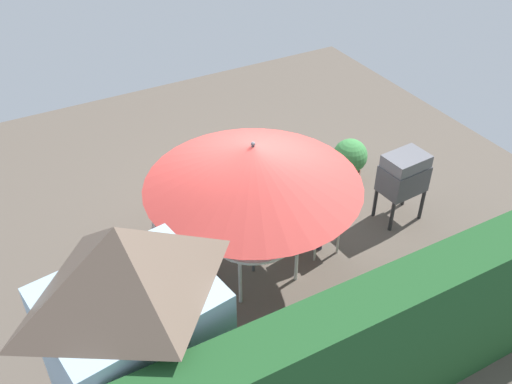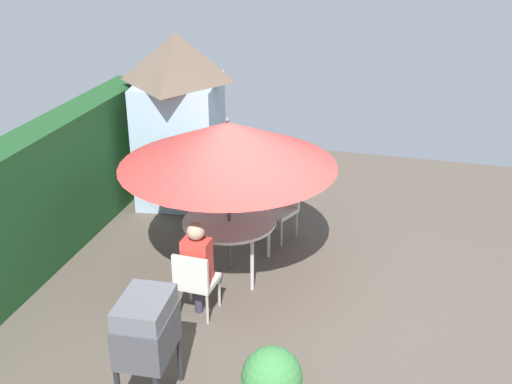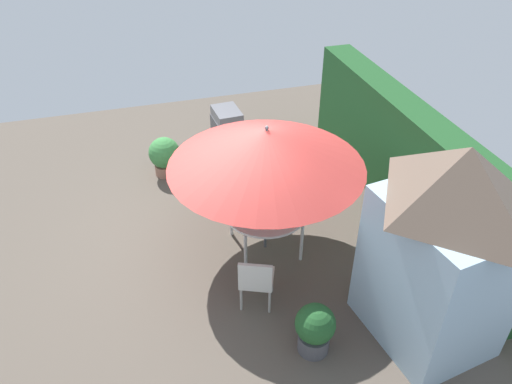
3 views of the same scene
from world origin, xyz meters
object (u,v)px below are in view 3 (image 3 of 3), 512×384
(bbq_grill, at_px, (227,126))
(chair_near_shed, at_px, (249,180))
(patio_umbrella, at_px, (266,148))
(potted_plant_by_grill, at_px, (165,155))
(potted_plant_by_shed, at_px, (315,328))
(patio_table, at_px, (266,213))
(chair_far_side, at_px, (256,279))
(person_in_red, at_px, (250,170))
(garden_shed, at_px, (443,248))

(bbq_grill, xyz_separation_m, chair_near_shed, (1.47, 0.04, -0.33))
(patio_umbrella, distance_m, potted_plant_by_grill, 3.25)
(chair_near_shed, height_order, potted_plant_by_grill, chair_near_shed)
(chair_near_shed, relative_size, potted_plant_by_shed, 1.19)
(potted_plant_by_grill, bearing_deg, patio_umbrella, 25.43)
(patio_table, height_order, chair_far_side, chair_far_side)
(patio_umbrella, height_order, potted_plant_by_shed, patio_umbrella)
(potted_plant_by_grill, bearing_deg, potted_plant_by_shed, 15.02)
(patio_table, xyz_separation_m, person_in_red, (-1.12, 0.06, 0.08))
(chair_near_shed, bearing_deg, potted_plant_by_shed, -0.94)
(chair_near_shed, relative_size, person_in_red, 0.71)
(chair_near_shed, xyz_separation_m, chair_far_side, (2.36, -0.56, 0.00))
(patio_umbrella, relative_size, chair_far_side, 3.23)
(patio_table, distance_m, bbq_grill, 2.68)
(patio_umbrella, bearing_deg, garden_shed, 35.27)
(patio_table, relative_size, patio_umbrella, 0.44)
(chair_far_side, bearing_deg, bbq_grill, 172.24)
(potted_plant_by_grill, bearing_deg, person_in_red, 41.03)
(patio_table, xyz_separation_m, bbq_grill, (-2.67, 0.03, 0.15))
(patio_table, height_order, patio_umbrella, patio_umbrella)
(potted_plant_by_shed, bearing_deg, chair_far_side, -151.60)
(garden_shed, distance_m, patio_table, 2.78)
(patio_table, distance_m, chair_far_side, 1.26)
(bbq_grill, bearing_deg, chair_far_side, -7.76)
(person_in_red, bearing_deg, potted_plant_by_shed, -0.87)
(chair_near_shed, relative_size, chair_far_side, 1.00)
(bbq_grill, distance_m, potted_plant_by_shed, 4.78)
(chair_far_side, height_order, potted_plant_by_shed, chair_far_side)
(patio_table, xyz_separation_m, potted_plant_by_grill, (-2.63, -1.25, -0.28))
(garden_shed, height_order, patio_table, garden_shed)
(patio_umbrella, bearing_deg, person_in_red, 176.73)
(garden_shed, height_order, potted_plant_by_grill, garden_shed)
(chair_near_shed, bearing_deg, patio_umbrella, -3.27)
(bbq_grill, xyz_separation_m, chair_far_side, (3.83, -0.52, -0.33))
(garden_shed, relative_size, bbq_grill, 2.39)
(chair_near_shed, bearing_deg, patio_table, -3.27)
(garden_shed, bearing_deg, person_in_red, -155.87)
(patio_table, xyz_separation_m, chair_near_shed, (-1.20, 0.07, -0.18))
(garden_shed, distance_m, potted_plant_by_grill, 5.65)
(patio_umbrella, bearing_deg, patio_table, 116.57)
(garden_shed, xyz_separation_m, potted_plant_by_shed, (-0.10, -1.53, -1.06))
(garden_shed, bearing_deg, bbq_grill, -162.74)
(potted_plant_by_grill, relative_size, person_in_red, 0.62)
(patio_table, distance_m, person_in_red, 1.12)
(potted_plant_by_grill, distance_m, person_in_red, 2.03)
(patio_table, relative_size, potted_plant_by_grill, 1.64)
(potted_plant_by_shed, xyz_separation_m, person_in_red, (-3.20, 0.05, 0.38))
(patio_table, relative_size, bbq_grill, 1.07)
(potted_plant_by_shed, height_order, potted_plant_by_grill, potted_plant_by_grill)
(chair_far_side, bearing_deg, potted_plant_by_shed, 28.40)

